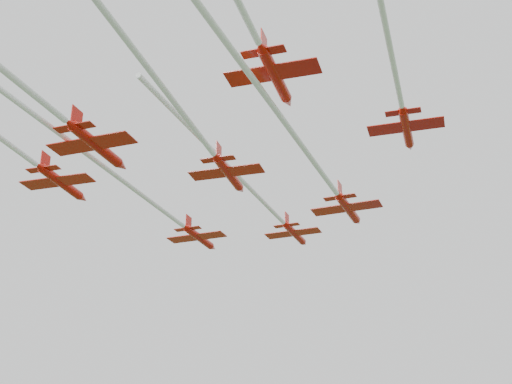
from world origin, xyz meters
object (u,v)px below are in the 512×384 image
(jet_row2_left, at_px, (147,199))
(jet_row3_mid, at_px, (179,108))
(jet_row4_left, at_px, (3,70))
(jet_row2_right, at_px, (315,164))
(jet_row3_right, at_px, (395,71))
(jet_lead, at_px, (265,204))

(jet_row2_left, relative_size, jet_row3_mid, 1.00)
(jet_row2_left, distance_m, jet_row4_left, 32.44)
(jet_row2_right, xyz_separation_m, jet_row4_left, (-19.73, -32.17, -1.49))
(jet_row3_mid, bearing_deg, jet_row3_right, 10.37)
(jet_row2_right, bearing_deg, jet_lead, 130.11)
(jet_row3_mid, xyz_separation_m, jet_row4_left, (-11.33, -12.63, -0.40))
(jet_row2_left, bearing_deg, jet_row3_mid, -53.82)
(jet_row2_left, height_order, jet_row2_right, jet_row2_right)
(jet_row3_right, bearing_deg, jet_row4_left, -155.17)
(jet_row2_left, height_order, jet_row3_right, jet_row3_right)
(jet_row2_right, distance_m, jet_row4_left, 37.77)
(jet_row2_right, bearing_deg, jet_row2_left, 179.90)
(jet_lead, bearing_deg, jet_row4_left, -100.13)
(jet_row2_left, distance_m, jet_row3_right, 38.26)
(jet_row4_left, bearing_deg, jet_row3_mid, 46.31)
(jet_lead, height_order, jet_row2_right, jet_lead)
(jet_row2_right, relative_size, jet_row4_left, 0.98)
(jet_row2_right, bearing_deg, jet_row3_right, -47.36)
(jet_row4_left, bearing_deg, jet_lead, 78.24)
(jet_lead, height_order, jet_row3_mid, jet_lead)
(jet_row3_mid, bearing_deg, jet_row2_left, 121.41)
(jet_lead, distance_m, jet_row3_right, 36.61)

